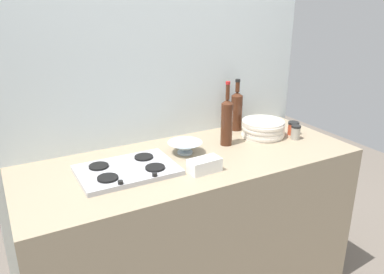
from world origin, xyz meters
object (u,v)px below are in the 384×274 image
at_px(condiment_jar_front, 293,128).
at_px(condiment_jar_rear, 296,132).
at_px(wine_bottle_mid_left, 237,110).
at_px(mixing_bowl, 186,147).
at_px(butter_dish, 204,165).
at_px(wine_bottle_leftmost, 227,121).
at_px(plate_stack, 263,128).
at_px(stovetop_hob, 127,170).

bearing_deg(condiment_jar_front, condiment_jar_rear, -122.86).
xyz_separation_m(wine_bottle_mid_left, condiment_jar_rear, (0.21, -0.31, -0.09)).
bearing_deg(mixing_bowl, butter_dish, -96.63).
xyz_separation_m(wine_bottle_leftmost, condiment_jar_rear, (0.41, -0.12, -0.10)).
relative_size(plate_stack, condiment_jar_front, 3.29).
relative_size(wine_bottle_leftmost, condiment_jar_front, 4.64).
xyz_separation_m(stovetop_hob, mixing_bowl, (0.36, 0.08, 0.02)).
bearing_deg(stovetop_hob, wine_bottle_leftmost, 7.26).
xyz_separation_m(wine_bottle_leftmost, butter_dish, (-0.29, -0.25, -0.11)).
xyz_separation_m(plate_stack, mixing_bowl, (-0.54, -0.01, -0.01)).
distance_m(plate_stack, wine_bottle_leftmost, 0.29).
bearing_deg(plate_stack, wine_bottle_mid_left, 113.21).
distance_m(wine_bottle_leftmost, condiment_jar_front, 0.47).
distance_m(condiment_jar_front, condiment_jar_rear, 0.08).
relative_size(wine_bottle_mid_left, mixing_bowl, 1.74).
distance_m(plate_stack, butter_dish, 0.63).
bearing_deg(plate_stack, mixing_bowl, -178.70).
xyz_separation_m(plate_stack, wine_bottle_leftmost, (-0.28, -0.01, 0.09)).
bearing_deg(mixing_bowl, condiment_jar_rear, -10.21).
xyz_separation_m(mixing_bowl, butter_dish, (-0.03, -0.25, -0.00)).
bearing_deg(mixing_bowl, plate_stack, 1.30).
distance_m(stovetop_hob, condiment_jar_rear, 1.04).
relative_size(plate_stack, condiment_jar_rear, 3.07).
bearing_deg(mixing_bowl, stovetop_hob, -167.80).
height_order(plate_stack, butter_dish, plate_stack).
distance_m(wine_bottle_leftmost, mixing_bowl, 0.28).
distance_m(plate_stack, mixing_bowl, 0.54).
bearing_deg(condiment_jar_rear, wine_bottle_leftmost, 163.43).
bearing_deg(wine_bottle_mid_left, plate_stack, -66.79).
distance_m(stovetop_hob, wine_bottle_mid_left, 0.88).
height_order(butter_dish, condiment_jar_rear, condiment_jar_rear).
height_order(plate_stack, mixing_bowl, plate_stack).
bearing_deg(stovetop_hob, condiment_jar_front, 1.42).
distance_m(stovetop_hob, butter_dish, 0.38).
height_order(wine_bottle_leftmost, condiment_jar_front, wine_bottle_leftmost).
relative_size(stovetop_hob, butter_dish, 2.96).
height_order(stovetop_hob, mixing_bowl, mixing_bowl).
relative_size(wine_bottle_mid_left, condiment_jar_rear, 3.83).
distance_m(plate_stack, wine_bottle_mid_left, 0.21).
relative_size(stovetop_hob, mixing_bowl, 2.50).
xyz_separation_m(stovetop_hob, plate_stack, (0.90, 0.09, 0.04)).
height_order(stovetop_hob, condiment_jar_rear, condiment_jar_rear).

